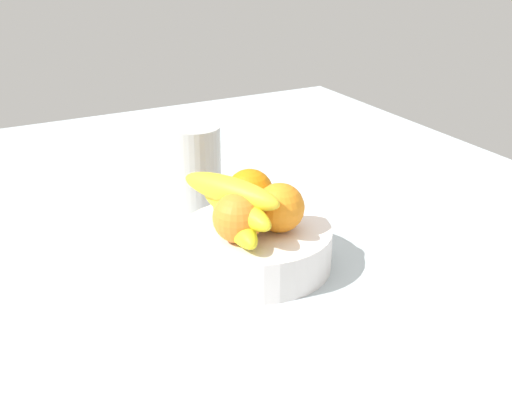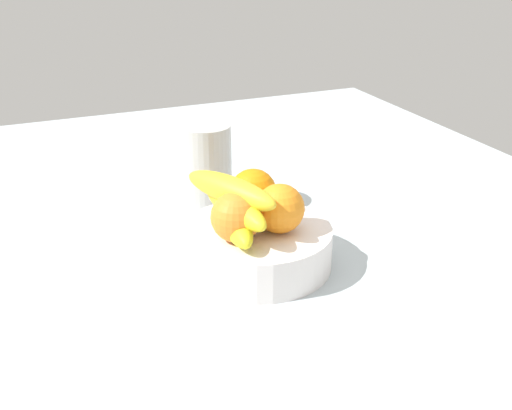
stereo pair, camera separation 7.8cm
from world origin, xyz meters
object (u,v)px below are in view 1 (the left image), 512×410
at_px(fruit_bowl, 256,249).
at_px(banana_bunch, 233,206).
at_px(orange_front_right, 250,192).
at_px(orange_front_left, 280,208).
at_px(thermos_tumbler, 196,170).
at_px(orange_center, 238,218).

bearing_deg(fruit_bowl, banana_bunch, -102.62).
relative_size(fruit_bowl, orange_front_right, 3.12).
bearing_deg(orange_front_left, thermos_tumbler, -173.86).
distance_m(orange_front_left, banana_bunch, 0.07).
bearing_deg(orange_front_left, banana_bunch, -110.60).
relative_size(orange_front_left, banana_bunch, 0.39).
xyz_separation_m(orange_front_right, banana_bunch, (0.05, -0.05, 0.01)).
distance_m(orange_front_right, thermos_tumbler, 0.17).
height_order(fruit_bowl, orange_front_right, orange_front_right).
xyz_separation_m(banana_bunch, thermos_tumbler, (-0.22, 0.04, -0.02)).
bearing_deg(fruit_bowl, thermos_tumbler, 179.01).
relative_size(orange_front_left, thermos_tumbler, 0.46).
distance_m(orange_center, banana_bunch, 0.03).
bearing_deg(orange_front_left, orange_center, -88.16).
distance_m(fruit_bowl, thermos_tumbler, 0.23).
relative_size(orange_front_right, thermos_tumbler, 0.46).
bearing_deg(banana_bunch, fruit_bowl, 77.38).
height_order(orange_front_right, banana_bunch, banana_bunch).
xyz_separation_m(fruit_bowl, banana_bunch, (-0.01, -0.03, 0.07)).
xyz_separation_m(fruit_bowl, orange_front_left, (0.02, 0.03, 0.07)).
distance_m(fruit_bowl, banana_bunch, 0.08).
bearing_deg(banana_bunch, orange_front_right, 132.82).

